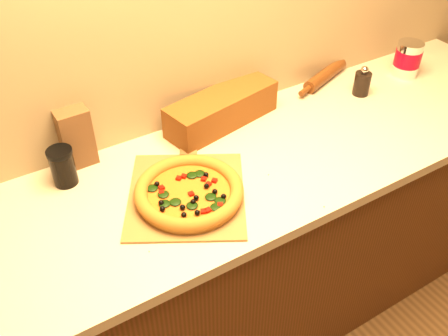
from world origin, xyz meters
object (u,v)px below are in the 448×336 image
at_px(coffee_canister, 408,59).
at_px(dark_jar, 63,167).
at_px(pepper_grinder, 362,83).
at_px(rolling_pin, 325,75).
at_px(pizza, 189,192).
at_px(pizza_peel, 187,191).

bearing_deg(coffee_canister, dark_jar, 177.46).
distance_m(pepper_grinder, coffee_canister, 0.28).
xyz_separation_m(rolling_pin, dark_jar, (-1.15, -0.07, 0.04)).
bearing_deg(pepper_grinder, rolling_pin, 108.72).
relative_size(pizza, coffee_canister, 2.26).
relative_size(pizza_peel, pizza, 1.69).
relative_size(pepper_grinder, coffee_canister, 0.83).
bearing_deg(coffee_canister, pizza_peel, -171.27).
bearing_deg(coffee_canister, pepper_grinder, -175.92).
distance_m(pizza_peel, pizza, 0.04).
relative_size(pepper_grinder, dark_jar, 0.96).
bearing_deg(rolling_pin, coffee_canister, -22.98).
bearing_deg(pizza_peel, dark_jar, 171.67).
height_order(pepper_grinder, rolling_pin, pepper_grinder).
height_order(pizza, rolling_pin, pizza).
height_order(rolling_pin, dark_jar, dark_jar).
bearing_deg(rolling_pin, pepper_grinder, -71.28).
xyz_separation_m(pizza_peel, coffee_canister, (1.17, 0.18, 0.07)).
distance_m(pizza, dark_jar, 0.41).
xyz_separation_m(pizza, dark_jar, (-0.30, 0.28, 0.04)).
distance_m(pizza_peel, pepper_grinder, 0.91).
bearing_deg(rolling_pin, pizza, -157.39).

